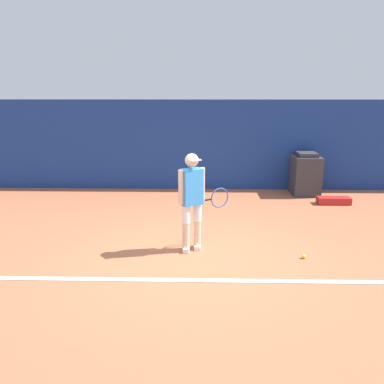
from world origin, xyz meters
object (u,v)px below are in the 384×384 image
Objects in this scene: tennis_player at (193,198)px; tennis_ball at (304,257)px; covered_chair at (305,174)px; equipment_bag at (334,201)px.

tennis_player reaches higher than tennis_ball.
tennis_ball is 4.17m from covered_chair.
equipment_bag is at bearing -63.25° from covered_chair.
tennis_player is 1.50× the size of covered_chair.
covered_chair is at bearing 75.23° from tennis_ball.
tennis_ball is (1.80, -0.32, -0.88)m from tennis_player.
tennis_ball is 3.44m from equipment_bag.
equipment_bag is at bearing 8.75° from tennis_player.
tennis_player is 2.03m from tennis_ball.
tennis_ball is 0.09× the size of equipment_bag.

